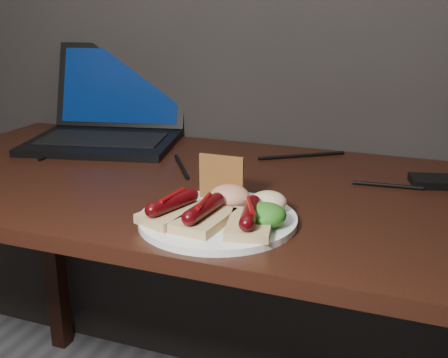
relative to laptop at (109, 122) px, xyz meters
name	(u,v)px	position (x,y,z in m)	size (l,w,h in m)	color
desk	(202,220)	(0.37, -0.24, -0.14)	(1.40, 0.70, 0.75)	black
laptop	(109,122)	(0.00, 0.00, 0.00)	(0.44, 0.44, 0.25)	black
hard_drive	(440,182)	(0.84, -0.09, -0.04)	(0.12, 0.07, 0.02)	black
desk_cables	(219,161)	(0.36, -0.10, -0.05)	(0.86, 0.33, 0.01)	black
plate	(218,219)	(0.49, -0.44, -0.04)	(0.27, 0.27, 0.01)	white
bread_sausage_left	(173,209)	(0.42, -0.47, -0.02)	(0.10, 0.13, 0.04)	#DCC081
bread_sausage_center	(204,215)	(0.48, -0.48, -0.02)	(0.08, 0.12, 0.04)	#DCC081
bread_sausage_right	(250,219)	(0.56, -0.47, -0.02)	(0.09, 0.13, 0.04)	#DCC081
crispbread	(221,178)	(0.46, -0.36, 0.00)	(0.09, 0.01, 0.09)	#9C662A
salad_greens	(265,215)	(0.58, -0.45, -0.02)	(0.07, 0.07, 0.04)	#1A5A12
salsa_mound	(229,196)	(0.49, -0.39, -0.02)	(0.07, 0.07, 0.04)	#A31010
coleslaw_mound	(268,202)	(0.56, -0.38, -0.02)	(0.06, 0.06, 0.04)	white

